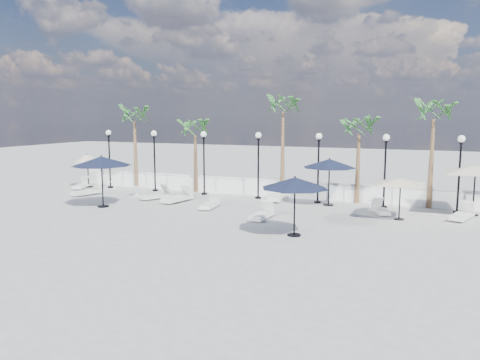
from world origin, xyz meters
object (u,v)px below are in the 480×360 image
at_px(lounger_6, 262,214).
at_px(parasol_navy_mid, 329,164).
at_px(lounger_0, 82,185).
at_px(parasol_navy_right, 295,183).
at_px(lounger_4, 177,197).
at_px(lounger_5, 276,196).
at_px(parasol_cream_sq_b, 401,178).
at_px(parasol_cream_small, 87,158).
at_px(parasol_cream_sq_a, 476,166).
at_px(lounger_2, 155,195).
at_px(lounger_1, 87,191).
at_px(parasol_navy_left, 101,161).
at_px(lounger_3, 210,204).
at_px(lounger_8, 381,210).
at_px(lounger_7, 462,215).

distance_m(lounger_6, parasol_navy_mid, 5.42).
bearing_deg(lounger_0, parasol_navy_right, -41.93).
height_order(lounger_0, parasol_navy_right, parasol_navy_right).
relative_size(lounger_4, lounger_6, 1.18).
relative_size(lounger_5, parasol_navy_mid, 0.76).
relative_size(parasol_cream_sq_b, parasol_cream_small, 1.84).
distance_m(parasol_navy_right, parasol_cream_sq_a, 9.88).
height_order(lounger_5, parasol_navy_mid, parasol_navy_mid).
bearing_deg(lounger_2, lounger_4, 12.81).
relative_size(lounger_5, parasol_cream_small, 0.97).
relative_size(lounger_1, parasol_cream_sq_b, 0.48).
bearing_deg(lounger_1, parasol_navy_left, -20.28).
height_order(lounger_3, parasol_navy_right, parasol_navy_right).
relative_size(lounger_2, parasol_cream_small, 0.88).
relative_size(lounger_8, parasol_navy_right, 0.65).
xyz_separation_m(lounger_7, lounger_8, (-3.62, -0.07, -0.03)).
bearing_deg(parasol_cream_small, lounger_3, -17.39).
height_order(lounger_6, parasol_cream_sq_a, parasol_cream_sq_a).
bearing_deg(lounger_0, parasol_cream_sq_b, -25.37).
xyz_separation_m(lounger_8, parasol_navy_right, (-2.75, -5.69, 1.92)).
bearing_deg(lounger_7, parasol_cream_sq_a, 87.16).
distance_m(parasol_cream_sq_b, parasol_cream_small, 20.09).
xyz_separation_m(lounger_2, parasol_navy_mid, (9.56, 2.04, 2.01)).
height_order(lounger_8, parasol_cream_sq_a, parasol_cream_sq_a).
relative_size(lounger_3, lounger_8, 1.03).
distance_m(lounger_5, parasol_cream_sq_b, 7.36).
relative_size(lounger_2, parasol_navy_mid, 0.70).
height_order(lounger_8, parasol_navy_right, parasol_navy_right).
height_order(lounger_3, lounger_6, lounger_6).
xyz_separation_m(lounger_6, parasol_cream_small, (-14.08, 4.67, 1.69)).
bearing_deg(lounger_6, lounger_2, 163.54).
height_order(lounger_4, lounger_7, lounger_4).
bearing_deg(lounger_3, parasol_cream_small, 156.11).
relative_size(lounger_7, parasol_navy_mid, 0.71).
xyz_separation_m(lounger_3, parasol_cream_sq_a, (12.45, 3.45, 2.18)).
xyz_separation_m(parasol_navy_left, parasol_cream_small, (-5.33, 5.13, -0.48)).
height_order(lounger_0, lounger_8, lounger_0).
distance_m(lounger_0, parasol_navy_left, 7.30).
xyz_separation_m(lounger_7, parasol_navy_right, (-6.37, -5.76, 1.89)).
height_order(lounger_0, lounger_6, lounger_6).
relative_size(lounger_1, lounger_3, 1.09).
bearing_deg(parasol_cream_sq_a, lounger_5, 179.87).
height_order(lounger_5, lounger_6, lounger_5).
distance_m(lounger_7, parasol_navy_left, 17.89).
distance_m(lounger_1, lounger_4, 6.17).
distance_m(lounger_2, parasol_navy_left, 3.91).
xyz_separation_m(lounger_1, parasol_cream_sq_b, (17.84, 0.34, 1.69)).
bearing_deg(lounger_6, parasol_cream_sq_b, 24.32).
xyz_separation_m(lounger_1, parasol_cream_small, (-2.12, 2.63, 1.69)).
xyz_separation_m(lounger_6, parasol_cream_sq_b, (5.88, 2.38, 1.69)).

